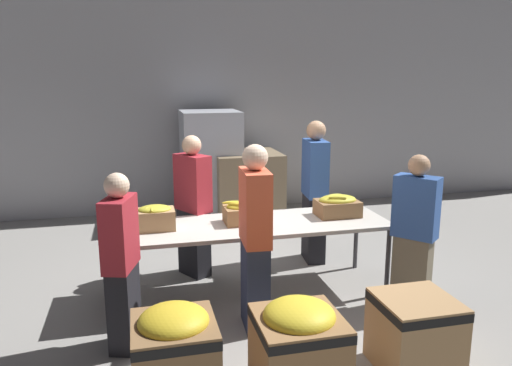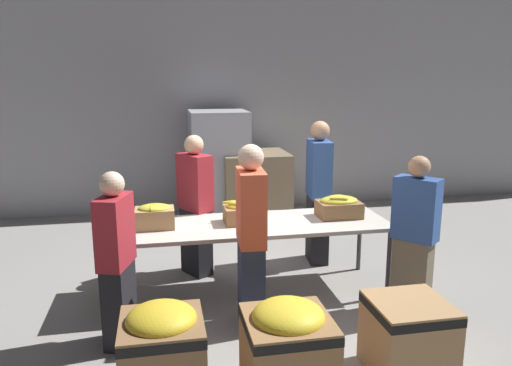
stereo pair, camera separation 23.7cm
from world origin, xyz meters
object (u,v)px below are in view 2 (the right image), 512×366
object	(u,v)px
banana_box_1	(244,212)
donation_bin_1	(288,343)
volunteer_3	(251,239)
pallet_stack_1	(219,167)
volunteer_2	(318,193)
volunteer_1	(196,206)
donation_bin_0	(163,351)
pallet_stack_0	(254,187)
sorting_table	(251,227)
volunteer_0	(414,236)
banana_box_2	(339,206)
volunteer_4	(117,261)
donation_bin_2	(408,334)
banana_box_0	(155,216)

from	to	relation	value
banana_box_1	donation_bin_1	size ratio (longest dim) A/B	0.63
volunteer_3	pallet_stack_1	world-z (taller)	pallet_stack_1
volunteer_2	donation_bin_1	world-z (taller)	volunteer_2
volunteer_1	donation_bin_0	world-z (taller)	volunteer_1
banana_box_1	pallet_stack_0	bearing A→B (deg)	76.92
sorting_table	volunteer_0	bearing A→B (deg)	-25.45
banana_box_1	banana_box_2	world-z (taller)	banana_box_2
volunteer_4	pallet_stack_1	world-z (taller)	pallet_stack_1
banana_box_1	donation_bin_2	xyz separation A→B (m)	(0.99, -1.71, -0.56)
volunteer_3	banana_box_1	bearing A→B (deg)	-1.17
banana_box_2	banana_box_1	bearing A→B (deg)	-179.29
sorting_table	volunteer_4	bearing A→B (deg)	-148.09
volunteer_3	volunteer_4	size ratio (longest dim) A/B	1.12
banana_box_1	volunteer_2	distance (m)	1.27
donation_bin_1	volunteer_4	bearing A→B (deg)	145.43
banana_box_0	volunteer_4	size ratio (longest dim) A/B	0.25
sorting_table	donation_bin_1	size ratio (longest dim) A/B	4.23
volunteer_2	pallet_stack_0	bearing A→B (deg)	-161.11
volunteer_0	volunteer_1	distance (m)	2.41
sorting_table	volunteer_0	xyz separation A→B (m)	(1.47, -0.70, 0.04)
sorting_table	donation_bin_2	xyz separation A→B (m)	(0.93, -1.67, -0.40)
banana_box_1	volunteer_4	distance (m)	1.49
banana_box_0	volunteer_0	size ratio (longest dim) A/B	0.25
donation_bin_0	volunteer_2	bearing A→B (deg)	51.82
banana_box_1	volunteer_1	world-z (taller)	volunteer_1
volunteer_0	donation_bin_1	size ratio (longest dim) A/B	2.28
donation_bin_1	volunteer_1	bearing A→B (deg)	101.93
volunteer_2	sorting_table	bearing A→B (deg)	-45.54
sorting_table	volunteer_2	size ratio (longest dim) A/B	1.64
banana_box_0	volunteer_2	size ratio (longest dim) A/B	0.22
banana_box_2	donation_bin_0	world-z (taller)	banana_box_2
donation_bin_0	pallet_stack_0	bearing A→B (deg)	71.20
volunteer_0	sorting_table	bearing A→B (deg)	24.73
donation_bin_0	pallet_stack_0	size ratio (longest dim) A/B	0.66
volunteer_3	donation_bin_0	world-z (taller)	volunteer_3
sorting_table	volunteer_3	distance (m)	0.73
banana_box_0	donation_bin_1	size ratio (longest dim) A/B	0.57
banana_box_1	donation_bin_0	size ratio (longest dim) A/B	0.58
sorting_table	banana_box_1	world-z (taller)	banana_box_1
volunteer_4	pallet_stack_1	bearing A→B (deg)	-2.81
volunteer_4	pallet_stack_0	world-z (taller)	volunteer_4
volunteer_0	volunteer_3	xyz separation A→B (m)	(-1.60, -0.01, 0.08)
volunteer_4	pallet_stack_0	size ratio (longest dim) A/B	1.36
volunteer_2	volunteer_4	xyz separation A→B (m)	(-2.27, -1.57, -0.11)
pallet_stack_0	banana_box_1	bearing A→B (deg)	-103.08
volunteer_1	pallet_stack_1	world-z (taller)	pallet_stack_1
volunteer_3	donation_bin_2	xyz separation A→B (m)	(1.05, -0.97, -0.52)
pallet_stack_1	pallet_stack_0	bearing A→B (deg)	-12.98
banana_box_0	pallet_stack_0	size ratio (longest dim) A/B	0.35
banana_box_0	pallet_stack_0	distance (m)	3.10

